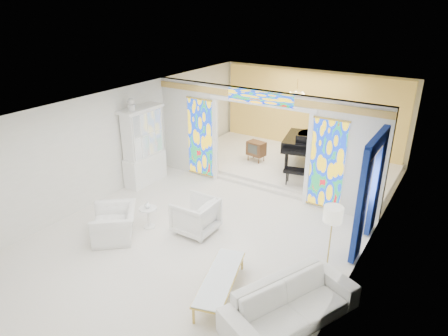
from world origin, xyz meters
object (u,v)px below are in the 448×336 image
Objects in this scene: armchair_left at (115,224)px; armchair_right at (196,216)px; coffee_table at (220,278)px; sofa at (291,304)px; china_cabinet at (144,147)px; grand_piano at (315,142)px; tv_console at (256,149)px.

armchair_right is (1.47, 1.24, 0.07)m from armchair_left.
sofa is at bearing 3.76° from coffee_table.
armchair_right is 3.49m from sofa.
coffee_table is at bearing -32.99° from china_cabinet.
grand_piano is at bearing 117.51° from armchair_left.
coffee_table is (1.73, -1.58, -0.06)m from armchair_right.
armchair_right is 4.55m from tv_console.
armchair_left is 1.19× the size of armchair_right.
armchair_right is (3.01, -1.50, -0.73)m from china_cabinet.
coffee_table is at bearing -58.36° from tv_console.
armchair_left is at bearing -50.42° from armchair_right.
grand_piano reaches higher than armchair_left.
coffee_table is at bearing -96.70° from grand_piano.
china_cabinet reaches higher than sofa.
china_cabinet is 6.90m from sofa.
grand_piano is (1.02, 5.20, 0.55)m from armchair_right.
coffee_table is 6.85m from grand_piano.
china_cabinet is 5.71m from coffee_table.
sofa is at bearing 45.56° from armchair_left.
tv_console reaches higher than coffee_table.
sofa is at bearing -85.02° from grand_piano.
sofa is (3.15, -1.49, -0.07)m from armchair_right.
china_cabinet is at bearing 147.01° from coffee_table.
tv_console is at bearing -170.61° from grand_piano.
armchair_right is 5.33m from grand_piano.
coffee_table is (-1.42, -0.09, 0.01)m from sofa.
armchair_left is 0.59× the size of coffee_table.
sofa is 0.78× the size of grand_piano.
armchair_right is at bearing 89.17° from sofa.
china_cabinet is at bearing 168.05° from armchair_left.
armchair_right reaches higher than tv_console.
armchair_left is at bearing -87.84° from tv_console.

